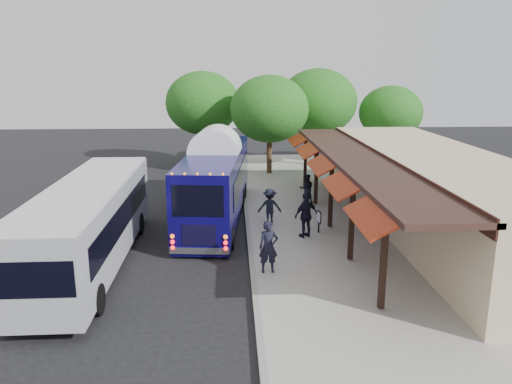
# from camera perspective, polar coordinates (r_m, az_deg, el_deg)

# --- Properties ---
(ground) EXTENTS (90.00, 90.00, 0.00)m
(ground) POSITION_cam_1_polar(r_m,az_deg,el_deg) (19.02, -0.62, -8.45)
(ground) COLOR black
(ground) RESTS_ON ground
(sidewalk) EXTENTS (10.00, 40.00, 0.15)m
(sidewalk) POSITION_cam_1_polar(r_m,az_deg,el_deg) (23.43, 11.35, -4.17)
(sidewalk) COLOR #9E9B93
(sidewalk) RESTS_ON ground
(curb) EXTENTS (0.20, 40.00, 0.16)m
(curb) POSITION_cam_1_polar(r_m,az_deg,el_deg) (22.75, -0.87, -4.44)
(curb) COLOR gray
(curb) RESTS_ON ground
(station_shelter) EXTENTS (8.15, 20.00, 3.60)m
(station_shelter) POSITION_cam_1_polar(r_m,az_deg,el_deg) (24.01, 19.41, 0.13)
(station_shelter) COLOR #C9B68B
(station_shelter) RESTS_ON ground
(coach_bus) EXTENTS (3.41, 11.49, 3.62)m
(coach_bus) POSITION_cam_1_polar(r_m,az_deg,el_deg) (24.42, -4.59, 1.36)
(coach_bus) COLOR #0C0651
(coach_bus) RESTS_ON ground
(city_bus) EXTENTS (2.70, 11.68, 3.13)m
(city_bus) POSITION_cam_1_polar(r_m,az_deg,el_deg) (19.61, -18.45, -3.14)
(city_bus) COLOR gray
(city_bus) RESTS_ON ground
(ped_a) EXTENTS (0.73, 0.51, 1.89)m
(ped_a) POSITION_cam_1_polar(r_m,az_deg,el_deg) (17.79, 1.43, -6.29)
(ped_a) COLOR black
(ped_a) RESTS_ON sidewalk
(ped_b) EXTENTS (0.79, 0.63, 1.59)m
(ped_b) POSITION_cam_1_polar(r_m,az_deg,el_deg) (27.05, 5.80, 0.39)
(ped_b) COLOR black
(ped_b) RESTS_ON sidewalk
(ped_c) EXTENTS (1.25, 0.96, 1.97)m
(ped_c) POSITION_cam_1_polar(r_m,az_deg,el_deg) (21.52, 5.75, -2.64)
(ped_c) COLOR black
(ped_c) RESTS_ON sidewalk
(ped_d) EXTENTS (1.11, 0.64, 1.71)m
(ped_d) POSITION_cam_1_polar(r_m,az_deg,el_deg) (23.21, 1.57, -1.67)
(ped_d) COLOR black
(ped_d) RESTS_ON sidewalk
(sign_board) EXTENTS (0.14, 0.45, 1.00)m
(sign_board) POSITION_cam_1_polar(r_m,az_deg,el_deg) (22.23, 7.20, -2.97)
(sign_board) COLOR black
(sign_board) RESTS_ON sidewalk
(tree_left) EXTENTS (5.36, 5.36, 6.86)m
(tree_left) POSITION_cam_1_polar(r_m,az_deg,el_deg) (34.29, 1.56, 9.46)
(tree_left) COLOR #382314
(tree_left) RESTS_ON ground
(tree_mid) EXTENTS (5.69, 5.69, 7.29)m
(tree_mid) POSITION_cam_1_polar(r_m,az_deg,el_deg) (37.26, 7.08, 10.16)
(tree_mid) COLOR #382314
(tree_mid) RESTS_ON ground
(tree_right) EXTENTS (4.72, 4.72, 6.04)m
(tree_right) POSITION_cam_1_polar(r_m,az_deg,el_deg) (39.10, 15.14, 8.74)
(tree_right) COLOR #382314
(tree_right) RESTS_ON ground
(tree_far) EXTENTS (5.54, 5.54, 7.09)m
(tree_far) POSITION_cam_1_polar(r_m,az_deg,el_deg) (38.06, -6.12, 10.06)
(tree_far) COLOR #382314
(tree_far) RESTS_ON ground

